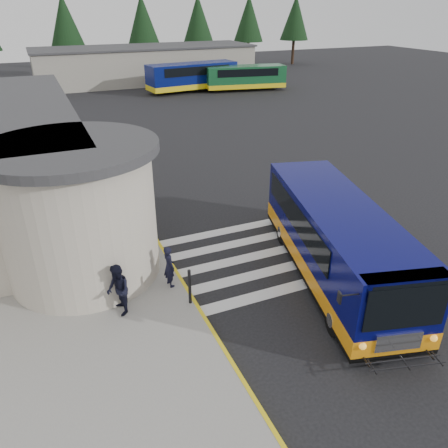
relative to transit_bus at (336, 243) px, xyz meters
name	(u,v)px	position (x,y,z in m)	size (l,w,h in m)	color
ground	(263,243)	(-1.20, 3.11, -1.34)	(140.00, 140.00, 0.00)	black
sidewalk	(27,241)	(-10.20, 7.11, -1.26)	(10.00, 34.00, 0.15)	gray
curb_strip	(144,219)	(-5.25, 7.11, -1.26)	(0.12, 34.00, 0.16)	yellow
crosswalk	(261,254)	(-1.70, 2.31, -1.33)	(8.00, 5.35, 0.01)	silver
depot_building	(146,64)	(4.80, 45.11, 0.77)	(26.40, 8.40, 4.20)	gray
tree_line	(130,20)	(5.09, 53.11, 5.43)	(58.40, 4.40, 10.00)	black
transit_bus	(336,243)	(0.00, 0.00, 0.00)	(5.31, 10.21, 2.80)	#06084D
pedestrian_a	(169,266)	(-5.70, 1.56, -0.43)	(0.55, 0.36, 1.52)	black
pedestrian_b	(118,290)	(-7.59, 0.73, -0.33)	(0.83, 0.65, 1.72)	black
bollard	(190,287)	(-5.40, 0.32, -0.56)	(0.10, 0.10, 1.26)	black
far_bus_a	(192,76)	(7.87, 36.79, 0.35)	(10.31, 3.99, 2.59)	#071154
far_bus_b	(245,77)	(13.48, 34.97, 0.15)	(9.18, 3.95, 2.29)	#144E28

